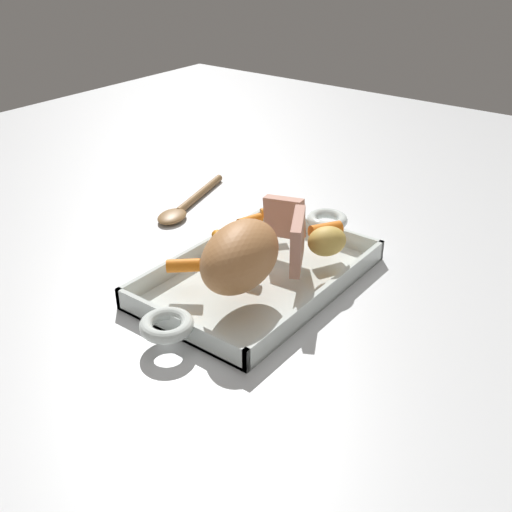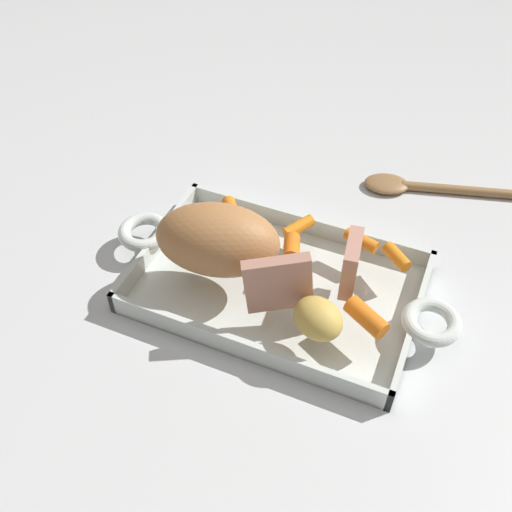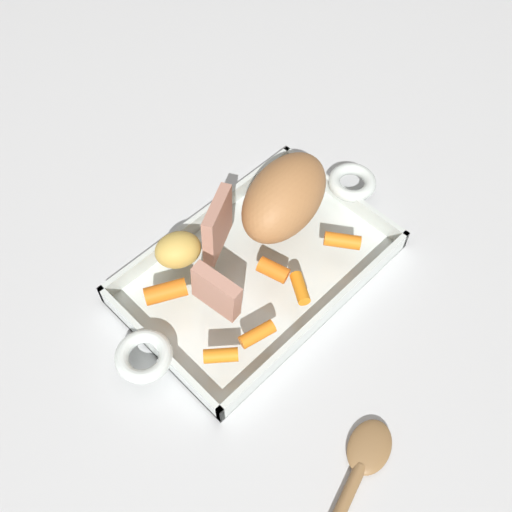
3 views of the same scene
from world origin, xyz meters
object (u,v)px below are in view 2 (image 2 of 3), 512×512
at_px(potato_whole, 318,319).
at_px(roast_slice_thin, 351,263).
at_px(roasting_dish, 277,284).
at_px(baby_carrot_short, 292,247).
at_px(baby_carrot_northwest, 296,226).
at_px(baby_carrot_southeast, 397,257).
at_px(baby_carrot_southwest, 232,212).
at_px(baby_carrot_long, 361,240).
at_px(serving_spoon, 419,187).
at_px(roast_slice_thick, 278,284).
at_px(baby_carrot_center_right, 366,317).
at_px(pork_roast, 218,240).

bearing_deg(potato_whole, roast_slice_thin, 82.36).
relative_size(roasting_dish, baby_carrot_short, 11.58).
relative_size(roast_slice_thin, baby_carrot_northwest, 1.50).
relative_size(baby_carrot_northwest, baby_carrot_southeast, 1.06).
height_order(baby_carrot_southwest, baby_carrot_long, baby_carrot_southwest).
relative_size(baby_carrot_southwest, serving_spoon, 0.20).
distance_m(baby_carrot_southwest, baby_carrot_short, 0.10).
bearing_deg(baby_carrot_short, roast_slice_thin, -12.16).
xyz_separation_m(roasting_dish, serving_spoon, (0.13, 0.27, -0.00)).
bearing_deg(potato_whole, roast_slice_thick, 163.13).
height_order(baby_carrot_southeast, serving_spoon, baby_carrot_southeast).
relative_size(roasting_dish, baby_carrot_northwest, 10.70).
height_order(roasting_dish, roast_slice_thin, roast_slice_thin).
bearing_deg(baby_carrot_short, baby_carrot_long, 32.20).
bearing_deg(baby_carrot_southeast, roast_slice_thick, -132.12).
xyz_separation_m(baby_carrot_southwest, baby_carrot_northwest, (0.09, 0.01, -0.00)).
xyz_separation_m(roast_slice_thin, baby_carrot_center_right, (0.04, -0.05, -0.02)).
relative_size(roast_slice_thin, baby_carrot_short, 1.62).
bearing_deg(baby_carrot_southwest, baby_carrot_northwest, 6.02).
bearing_deg(roasting_dish, roast_slice_thin, 9.92).
xyz_separation_m(roasting_dish, potato_whole, (0.08, -0.07, 0.05)).
bearing_deg(baby_carrot_northwest, baby_carrot_southeast, -1.39).
bearing_deg(baby_carrot_southeast, baby_carrot_center_right, -94.78).
bearing_deg(baby_carrot_long, roasting_dish, -135.63).
height_order(baby_carrot_short, baby_carrot_southeast, baby_carrot_short).
bearing_deg(baby_carrot_southwest, roast_slice_thin, -15.46).
height_order(roasting_dish, baby_carrot_southwest, baby_carrot_southwest).
height_order(roast_slice_thin, serving_spoon, roast_slice_thin).
bearing_deg(roasting_dish, baby_carrot_northwest, 92.88).
distance_m(pork_roast, roast_slice_thick, 0.10).
xyz_separation_m(baby_carrot_center_right, baby_carrot_long, (-0.04, 0.12, -0.00)).
distance_m(roast_slice_thin, baby_carrot_short, 0.09).
bearing_deg(baby_carrot_northwest, baby_carrot_long, 4.86).
bearing_deg(baby_carrot_short, baby_carrot_center_right, -31.33).
bearing_deg(baby_carrot_southwest, pork_roast, -75.71).
relative_size(roast_slice_thick, baby_carrot_short, 1.95).
height_order(roasting_dish, baby_carrot_long, baby_carrot_long).
bearing_deg(roast_slice_thick, baby_carrot_center_right, 7.98).
height_order(roast_slice_thick, baby_carrot_long, roast_slice_thick).
bearing_deg(roast_slice_thick, potato_whole, -16.87).
xyz_separation_m(roasting_dish, baby_carrot_long, (0.08, 0.08, 0.04)).
xyz_separation_m(roast_slice_thin, baby_carrot_short, (-0.08, 0.02, -0.02)).
distance_m(baby_carrot_short, baby_carrot_center_right, 0.14).
bearing_deg(potato_whole, baby_carrot_southeast, 67.79).
xyz_separation_m(baby_carrot_short, baby_carrot_southeast, (0.13, 0.04, -0.00)).
bearing_deg(roast_slice_thick, pork_roast, 160.65).
distance_m(pork_roast, baby_carrot_southwest, 0.10).
xyz_separation_m(roast_slice_thin, potato_whole, (-0.01, -0.09, -0.01)).
distance_m(roasting_dish, baby_carrot_center_right, 0.14).
height_order(roasting_dish, potato_whole, potato_whole).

